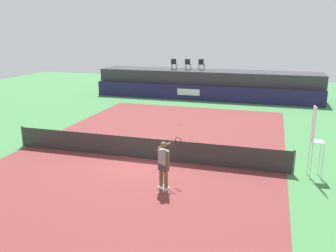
{
  "coord_description": "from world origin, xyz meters",
  "views": [
    {
      "loc": [
        5.2,
        -13.83,
        5.51
      ],
      "look_at": [
        0.53,
        2.0,
        1.0
      ],
      "focal_mm": 38.21,
      "sensor_mm": 36.0,
      "label": 1
    }
  ],
  "objects_px": {
    "spectator_chair_far_left": "(174,64)",
    "net_post_far": "(294,162)",
    "spectator_chair_center": "(201,64)",
    "net_post_near": "(23,136)",
    "umpire_chair": "(315,137)",
    "tennis_player": "(164,164)",
    "spectator_chair_left": "(188,64)",
    "tennis_ball": "(179,124)"
  },
  "relations": [
    {
      "from": "net_post_far",
      "to": "tennis_player",
      "type": "relative_size",
      "value": 0.56
    },
    {
      "from": "spectator_chair_center",
      "to": "tennis_player",
      "type": "distance_m",
      "value": 18.43
    },
    {
      "from": "umpire_chair",
      "to": "tennis_player",
      "type": "bearing_deg",
      "value": -152.44
    },
    {
      "from": "spectator_chair_far_left",
      "to": "tennis_player",
      "type": "height_order",
      "value": "spectator_chair_far_left"
    },
    {
      "from": "umpire_chair",
      "to": "net_post_far",
      "type": "height_order",
      "value": "umpire_chair"
    },
    {
      "from": "net_post_far",
      "to": "spectator_chair_center",
      "type": "bearing_deg",
      "value": 113.6
    },
    {
      "from": "spectator_chair_center",
      "to": "tennis_player",
      "type": "relative_size",
      "value": 0.5
    },
    {
      "from": "spectator_chair_far_left",
      "to": "umpire_chair",
      "type": "relative_size",
      "value": 0.32
    },
    {
      "from": "spectator_chair_left",
      "to": "umpire_chair",
      "type": "height_order",
      "value": "spectator_chair_left"
    },
    {
      "from": "spectator_chair_left",
      "to": "spectator_chair_center",
      "type": "bearing_deg",
      "value": 10.42
    },
    {
      "from": "spectator_chair_far_left",
      "to": "tennis_player",
      "type": "distance_m",
      "value": 18.5
    },
    {
      "from": "net_post_near",
      "to": "tennis_ball",
      "type": "bearing_deg",
      "value": 43.69
    },
    {
      "from": "tennis_ball",
      "to": "net_post_near",
      "type": "bearing_deg",
      "value": -136.31
    },
    {
      "from": "spectator_chair_left",
      "to": "tennis_ball",
      "type": "height_order",
      "value": "spectator_chair_left"
    },
    {
      "from": "tennis_ball",
      "to": "spectator_chair_left",
      "type": "bearing_deg",
      "value": 100.38
    },
    {
      "from": "spectator_chair_far_left",
      "to": "net_post_near",
      "type": "xyz_separation_m",
      "value": [
        -3.36,
        -15.16,
        -2.19
      ]
    },
    {
      "from": "spectator_chair_left",
      "to": "tennis_ball",
      "type": "xyz_separation_m",
      "value": [
        1.72,
        -9.37,
        -2.66
      ]
    },
    {
      "from": "spectator_chair_far_left",
      "to": "spectator_chair_left",
      "type": "xyz_separation_m",
      "value": [
        1.15,
        0.17,
        0.0
      ]
    },
    {
      "from": "spectator_chair_left",
      "to": "net_post_far",
      "type": "distance_m",
      "value": 17.37
    },
    {
      "from": "spectator_chair_center",
      "to": "umpire_chair",
      "type": "xyz_separation_m",
      "value": [
        7.44,
        -15.54,
        -1.11
      ]
    },
    {
      "from": "net_post_near",
      "to": "spectator_chair_center",
      "type": "bearing_deg",
      "value": 70.11
    },
    {
      "from": "spectator_chair_center",
      "to": "tennis_ball",
      "type": "height_order",
      "value": "spectator_chair_center"
    },
    {
      "from": "net_post_near",
      "to": "tennis_player",
      "type": "distance_m",
      "value": 8.41
    },
    {
      "from": "tennis_ball",
      "to": "net_post_far",
      "type": "bearing_deg",
      "value": -43.96
    },
    {
      "from": "spectator_chair_left",
      "to": "net_post_near",
      "type": "distance_m",
      "value": 16.12
    },
    {
      "from": "tennis_player",
      "to": "spectator_chair_center",
      "type": "bearing_deg",
      "value": 97.34
    },
    {
      "from": "spectator_chair_center",
      "to": "net_post_near",
      "type": "relative_size",
      "value": 0.89
    },
    {
      "from": "spectator_chair_far_left",
      "to": "tennis_ball",
      "type": "distance_m",
      "value": 10.0
    },
    {
      "from": "spectator_chair_left",
      "to": "umpire_chair",
      "type": "distance_m",
      "value": 17.59
    },
    {
      "from": "spectator_chair_center",
      "to": "tennis_ball",
      "type": "distance_m",
      "value": 9.95
    },
    {
      "from": "net_post_near",
      "to": "umpire_chair",
      "type": "bearing_deg",
      "value": -0.07
    },
    {
      "from": "tennis_ball",
      "to": "umpire_chair",
      "type": "bearing_deg",
      "value": -41.13
    },
    {
      "from": "spectator_chair_center",
      "to": "umpire_chair",
      "type": "bearing_deg",
      "value": -64.41
    },
    {
      "from": "spectator_chair_far_left",
      "to": "net_post_far",
      "type": "xyz_separation_m",
      "value": [
        9.04,
        -15.16,
        -2.19
      ]
    },
    {
      "from": "spectator_chair_left",
      "to": "net_post_near",
      "type": "bearing_deg",
      "value": -106.41
    },
    {
      "from": "net_post_far",
      "to": "tennis_player",
      "type": "xyz_separation_m",
      "value": [
        -4.44,
        -2.68,
        0.46
      ]
    },
    {
      "from": "net_post_near",
      "to": "tennis_player",
      "type": "height_order",
      "value": "tennis_player"
    },
    {
      "from": "spectator_chair_far_left",
      "to": "net_post_near",
      "type": "bearing_deg",
      "value": -102.51
    },
    {
      "from": "spectator_chair_center",
      "to": "net_post_near",
      "type": "height_order",
      "value": "spectator_chair_center"
    },
    {
      "from": "spectator_chair_center",
      "to": "umpire_chair",
      "type": "distance_m",
      "value": 17.27
    },
    {
      "from": "umpire_chair",
      "to": "tennis_player",
      "type": "xyz_separation_m",
      "value": [
        -5.1,
        -2.66,
        -0.63
      ]
    },
    {
      "from": "spectator_chair_far_left",
      "to": "spectator_chair_center",
      "type": "xyz_separation_m",
      "value": [
        2.26,
        0.37,
        0.0
      ]
    }
  ]
}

